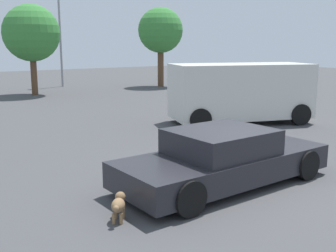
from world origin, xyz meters
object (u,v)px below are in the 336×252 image
Objects in this scene: dog at (119,204)px; van_white at (241,91)px; sedan_foreground at (223,159)px; light_post_mid at (59,18)px.

van_white reaches higher than dog.
van_white reaches higher than sedan_foreground.
van_white is 0.80× the size of light_post_mid.
dog is at bearing -174.13° from sedan_foreground.
dog is at bearing -127.10° from van_white.
sedan_foreground is at bearing -102.57° from light_post_mid.
dog is 0.07× the size of light_post_mid.
sedan_foreground is 0.70× the size of light_post_mid.
light_post_mid is at bearing 75.98° from sedan_foreground.
light_post_mid is at bearing 18.93° from dog.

